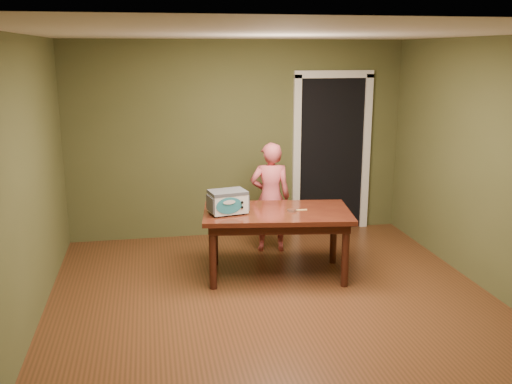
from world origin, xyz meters
The scene contains 8 objects.
floor centered at (0.00, 0.00, 0.00)m, with size 5.00×5.00×0.00m, color brown.
room_shell centered at (0.00, 0.00, 1.71)m, with size 4.52×5.02×2.61m.
doorway centered at (1.30, 2.78, 1.06)m, with size 1.10×0.66×2.25m.
dining_table centered at (0.18, 0.91, 0.65)m, with size 1.71×1.12×0.75m.
toy_oven centered at (-0.37, 0.91, 0.89)m, with size 0.45×0.35×0.25m.
baking_pan centered at (0.33, 0.86, 0.76)m, with size 0.10×0.10×0.02m.
spatula centered at (0.42, 0.88, 0.75)m, with size 0.18×0.03×0.01m, color #E7B764.
child centered at (0.28, 1.74, 0.69)m, with size 0.50×0.33×1.38m, color #D5575E.
Camera 1 is at (-1.17, -4.95, 2.45)m, focal length 40.00 mm.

